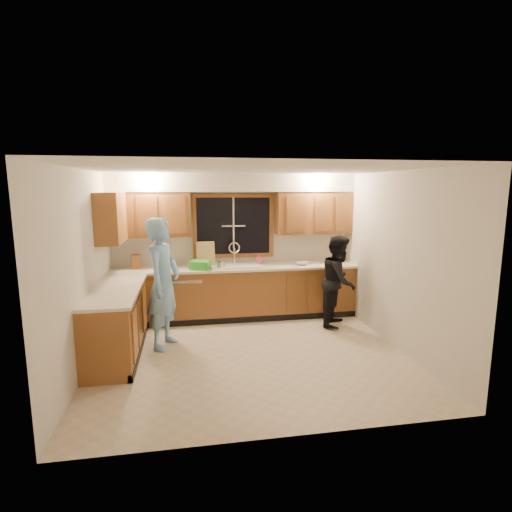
{
  "coord_description": "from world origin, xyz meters",
  "views": [
    {
      "loc": [
        -0.81,
        -5.14,
        2.26
      ],
      "look_at": [
        0.19,
        0.65,
        1.26
      ],
      "focal_mm": 28.0,
      "sensor_mm": 36.0,
      "label": 1
    }
  ],
  "objects_px": {
    "dishwasher": "(187,297)",
    "bowl": "(302,263)",
    "sink": "(236,270)",
    "soap_bottle": "(259,259)",
    "stove": "(109,337)",
    "dish_crate": "(200,265)",
    "knife_block": "(136,262)",
    "man": "(163,283)",
    "woman": "(339,281)"
  },
  "relations": [
    {
      "from": "sink",
      "to": "man",
      "type": "distance_m",
      "value": 1.62
    },
    {
      "from": "dishwasher",
      "to": "sink",
      "type": "bearing_deg",
      "value": 0.99
    },
    {
      "from": "dishwasher",
      "to": "woman",
      "type": "distance_m",
      "value": 2.59
    },
    {
      "from": "stove",
      "to": "dish_crate",
      "type": "bearing_deg",
      "value": 55.06
    },
    {
      "from": "man",
      "to": "knife_block",
      "type": "distance_m",
      "value": 1.29
    },
    {
      "from": "bowl",
      "to": "dishwasher",
      "type": "bearing_deg",
      "value": 179.07
    },
    {
      "from": "soap_bottle",
      "to": "man",
      "type": "bearing_deg",
      "value": -141.74
    },
    {
      "from": "woman",
      "to": "bowl",
      "type": "relative_size",
      "value": 6.77
    },
    {
      "from": "knife_block",
      "to": "bowl",
      "type": "relative_size",
      "value": 1.09
    },
    {
      "from": "dishwasher",
      "to": "stove",
      "type": "distance_m",
      "value": 2.04
    },
    {
      "from": "knife_block",
      "to": "dish_crate",
      "type": "xyz_separation_m",
      "value": [
        1.06,
        -0.2,
        -0.05
      ]
    },
    {
      "from": "dish_crate",
      "to": "man",
      "type": "bearing_deg",
      "value": -119.4
    },
    {
      "from": "dish_crate",
      "to": "soap_bottle",
      "type": "xyz_separation_m",
      "value": [
        1.05,
        0.28,
        0.02
      ]
    },
    {
      "from": "sink",
      "to": "knife_block",
      "type": "bearing_deg",
      "value": 177.53
    },
    {
      "from": "bowl",
      "to": "dish_crate",
      "type": "bearing_deg",
      "value": -177.31
    },
    {
      "from": "woman",
      "to": "soap_bottle",
      "type": "height_order",
      "value": "woman"
    },
    {
      "from": "dishwasher",
      "to": "stove",
      "type": "relative_size",
      "value": 0.91
    },
    {
      "from": "dishwasher",
      "to": "bowl",
      "type": "height_order",
      "value": "bowl"
    },
    {
      "from": "man",
      "to": "dish_crate",
      "type": "bearing_deg",
      "value": -9.13
    },
    {
      "from": "dishwasher",
      "to": "man",
      "type": "bearing_deg",
      "value": -106.24
    },
    {
      "from": "sink",
      "to": "stove",
      "type": "distance_m",
      "value": 2.6
    },
    {
      "from": "sink",
      "to": "soap_bottle",
      "type": "xyz_separation_m",
      "value": [
        0.43,
        0.15,
        0.14
      ]
    },
    {
      "from": "woman",
      "to": "knife_block",
      "type": "bearing_deg",
      "value": 109.09
    },
    {
      "from": "knife_block",
      "to": "bowl",
      "type": "distance_m",
      "value": 2.85
    },
    {
      "from": "woman",
      "to": "sink",
      "type": "bearing_deg",
      "value": 99.5
    },
    {
      "from": "soap_bottle",
      "to": "bowl",
      "type": "distance_m",
      "value": 0.77
    },
    {
      "from": "stove",
      "to": "soap_bottle",
      "type": "bearing_deg",
      "value": 41.51
    },
    {
      "from": "man",
      "to": "knife_block",
      "type": "xyz_separation_m",
      "value": [
        -0.5,
        1.18,
        0.11
      ]
    },
    {
      "from": "stove",
      "to": "woman",
      "type": "bearing_deg",
      "value": 18.69
    },
    {
      "from": "dish_crate",
      "to": "soap_bottle",
      "type": "distance_m",
      "value": 1.09
    },
    {
      "from": "man",
      "to": "dish_crate",
      "type": "distance_m",
      "value": 1.13
    },
    {
      "from": "man",
      "to": "dish_crate",
      "type": "relative_size",
      "value": 5.99
    },
    {
      "from": "dishwasher",
      "to": "soap_bottle",
      "type": "xyz_separation_m",
      "value": [
        1.28,
        0.17,
        0.6
      ]
    },
    {
      "from": "woman",
      "to": "soap_bottle",
      "type": "distance_m",
      "value": 1.47
    },
    {
      "from": "knife_block",
      "to": "sink",
      "type": "bearing_deg",
      "value": -13.34
    },
    {
      "from": "stove",
      "to": "bowl",
      "type": "height_order",
      "value": "bowl"
    },
    {
      "from": "dishwasher",
      "to": "woman",
      "type": "bearing_deg",
      "value": -14.66
    },
    {
      "from": "stove",
      "to": "knife_block",
      "type": "distance_m",
      "value": 1.99
    },
    {
      "from": "dishwasher",
      "to": "soap_bottle",
      "type": "height_order",
      "value": "soap_bottle"
    },
    {
      "from": "stove",
      "to": "bowl",
      "type": "distance_m",
      "value": 3.5
    },
    {
      "from": "dishwasher",
      "to": "bowl",
      "type": "xyz_separation_m",
      "value": [
        2.02,
        -0.03,
        0.54
      ]
    },
    {
      "from": "dish_crate",
      "to": "knife_block",
      "type": "bearing_deg",
      "value": 169.09
    },
    {
      "from": "dish_crate",
      "to": "bowl",
      "type": "distance_m",
      "value": 1.79
    },
    {
      "from": "soap_bottle",
      "to": "dish_crate",
      "type": "bearing_deg",
      "value": -164.92
    },
    {
      "from": "stove",
      "to": "dish_crate",
      "type": "xyz_separation_m",
      "value": [
        1.18,
        1.69,
        0.54
      ]
    },
    {
      "from": "dishwasher",
      "to": "bowl",
      "type": "bearing_deg",
      "value": -0.93
    },
    {
      "from": "sink",
      "to": "dish_crate",
      "type": "distance_m",
      "value": 0.64
    },
    {
      "from": "dish_crate",
      "to": "bowl",
      "type": "relative_size",
      "value": 1.4
    },
    {
      "from": "sink",
      "to": "man",
      "type": "xyz_separation_m",
      "value": [
        -1.17,
        -1.11,
        0.07
      ]
    },
    {
      "from": "man",
      "to": "knife_block",
      "type": "bearing_deg",
      "value": 43.36
    }
  ]
}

